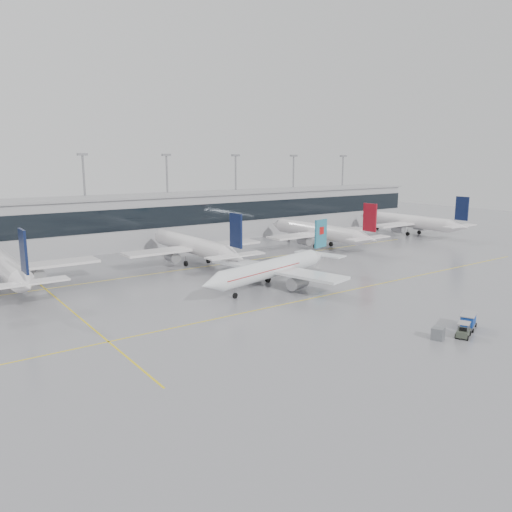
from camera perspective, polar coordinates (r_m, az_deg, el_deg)
ground at (r=76.34m, az=5.29°, el=-5.08°), size 320.00×320.00×0.00m
taxi_line_main at (r=76.33m, az=5.29°, el=-5.07°), size 120.00×0.25×0.01m
taxi_line_north at (r=100.19m, az=-6.03°, el=-1.22°), size 120.00×0.25×0.01m
taxi_line_cross at (r=75.53m, az=-20.33°, el=-5.90°), size 0.25×60.00×0.01m
terminal at (r=127.67m, az=-13.26°, el=3.89°), size 180.00×15.00×12.00m
terminal_glass at (r=120.60m, az=-11.90°, el=4.27°), size 180.00×0.20×5.00m
terminal_roof at (r=127.09m, az=-13.38°, el=6.67°), size 182.00×16.00×0.40m
light_masts at (r=132.57m, az=-14.41°, el=7.28°), size 156.40×1.00×22.60m
air_canada_jet at (r=83.88m, az=2.26°, el=-1.36°), size 32.93×25.98×10.09m
parked_jet_b at (r=91.53m, az=-26.67°, el=-1.13°), size 29.64×36.96×11.72m
parked_jet_c at (r=102.66m, az=-7.09°, el=1.15°), size 29.64×36.96×11.72m
parked_jet_d at (r=123.09m, az=7.35°, el=2.77°), size 29.64×36.96×11.72m
parked_jet_e at (r=149.04m, az=17.26°, el=3.78°), size 29.64×36.96×11.72m
baggage_tug at (r=65.50m, az=22.59°, el=-8.05°), size 3.66×2.36×1.77m
baggage_cart at (r=68.76m, az=23.08°, el=-6.74°), size 3.59×2.85×1.96m
gse_unit at (r=63.66m, az=20.08°, el=-8.32°), size 1.82×1.76×1.45m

